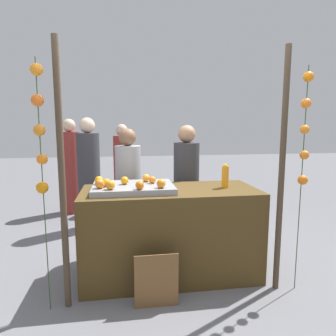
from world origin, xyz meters
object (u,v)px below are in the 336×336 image
juice_bottle (225,177)px  vendor_left (129,196)px  orange_0 (146,178)px  stall_counter (170,232)px  vendor_right (186,193)px  chalkboard_sign (156,281)px  orange_1 (107,183)px

juice_bottle → vendor_left: (-1.00, 0.66, -0.33)m
orange_0 → juice_bottle: (0.82, -0.14, 0.02)m
stall_counter → juice_bottle: 0.83m
vendor_right → juice_bottle: bearing=-65.8°
chalkboard_sign → orange_1: bearing=130.7°
chalkboard_sign → vendor_right: size_ratio=0.31×
orange_1 → chalkboard_sign: 1.03m
orange_0 → stall_counter: bearing=-29.8°
juice_bottle → chalkboard_sign: bearing=-145.4°
orange_1 → vendor_right: 1.20m
stall_counter → chalkboard_sign: (-0.21, -0.56, -0.23)m
stall_counter → orange_1: 0.85m
vendor_right → chalkboard_sign: bearing=-113.6°
chalkboard_sign → juice_bottle: bearing=34.6°
chalkboard_sign → stall_counter: bearing=69.2°
vendor_right → orange_1: bearing=-144.2°
vendor_right → stall_counter: bearing=-116.1°
stall_counter → juice_bottle: bearing=-0.6°
stall_counter → chalkboard_sign: size_ratio=3.65×
orange_0 → vendor_left: 0.63m
vendor_left → chalkboard_sign: bearing=-80.4°
chalkboard_sign → vendor_left: size_ratio=0.32×
juice_bottle → chalkboard_sign: (-0.80, -0.55, -0.81)m
orange_0 → vendor_right: 0.78m
chalkboard_sign → vendor_left: (-0.20, 1.21, 0.48)m
stall_counter → orange_0: bearing=150.2°
juice_bottle → vendor_left: size_ratio=0.16×
orange_0 → juice_bottle: 0.84m
stall_counter → juice_bottle: (0.59, -0.01, 0.58)m
vendor_left → vendor_right: size_ratio=0.97×
juice_bottle → vendor_right: 0.76m
stall_counter → juice_bottle: size_ratio=7.26×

